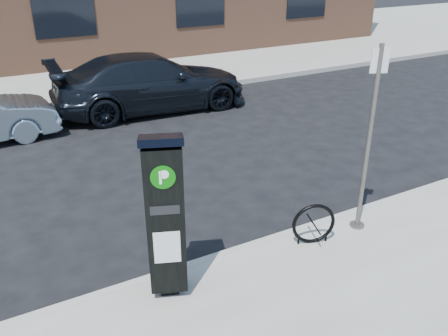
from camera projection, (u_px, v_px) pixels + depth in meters
ground at (260, 249)px, 6.93m from camera, size 120.00×120.00×0.00m
sidewalk_far at (60, 61)px, 17.99m from camera, size 60.00×12.00×0.15m
curb_near at (261, 245)px, 6.88m from camera, size 60.00×0.12×0.16m
curb_far at (105, 102)px, 13.25m from camera, size 60.00×0.12×0.16m
parking_kiosk at (165, 215)px, 5.43m from camera, size 0.60×0.57×2.08m
sign_pole at (368, 143)px, 6.64m from camera, size 0.23×0.22×2.74m
bike_rack at (314, 224)px, 6.69m from camera, size 0.61×0.25×0.63m
car_dark at (151, 82)px, 12.55m from camera, size 5.26×2.37×1.50m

